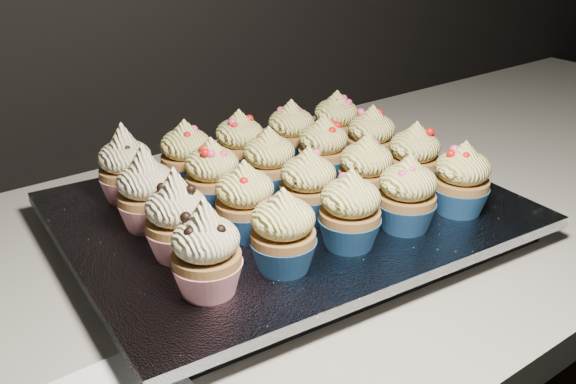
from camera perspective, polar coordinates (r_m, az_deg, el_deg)
name	(u,v)px	position (r m, az deg, el deg)	size (l,w,h in m)	color
worktop	(136,296)	(0.69, -13.37, -9.01)	(2.44, 0.64, 0.04)	beige
baking_tray	(288,222)	(0.75, 0.00, -2.71)	(0.46, 0.35, 0.02)	black
foil_lining	(288,209)	(0.74, 0.00, -1.55)	(0.49, 0.38, 0.01)	silver
cupcake_0	(206,252)	(0.57, -7.27, -5.36)	(0.06, 0.06, 0.10)	red
cupcake_1	(283,233)	(0.60, -0.43, -3.66)	(0.06, 0.06, 0.08)	navy
cupcake_2	(350,212)	(0.64, 5.53, -1.74)	(0.06, 0.06, 0.08)	navy
cupcake_3	(407,195)	(0.68, 10.52, -0.30)	(0.06, 0.06, 0.08)	navy
cupcake_4	(461,180)	(0.73, 15.16, 1.01)	(0.06, 0.06, 0.08)	navy
cupcake_5	(177,219)	(0.63, -9.82, -2.37)	(0.06, 0.06, 0.10)	red
cupcake_6	(245,202)	(0.66, -3.85, -0.88)	(0.06, 0.06, 0.08)	navy
cupcake_7	(308,186)	(0.69, 1.79, 0.50)	(0.06, 0.06, 0.08)	navy
cupcake_8	(366,172)	(0.73, 6.91, 1.80)	(0.06, 0.06, 0.08)	navy
cupcake_9	(414,158)	(0.78, 11.12, 2.96)	(0.06, 0.06, 0.08)	navy
cupcake_10	(147,192)	(0.69, -12.46, -0.02)	(0.06, 0.06, 0.10)	red
cupcake_11	(212,176)	(0.72, -6.74, 1.39)	(0.06, 0.06, 0.08)	navy
cupcake_12	(269,164)	(0.75, -1.69, 2.52)	(0.06, 0.06, 0.08)	navy
cupcake_13	(323,150)	(0.79, 3.14, 3.74)	(0.06, 0.06, 0.08)	navy
cupcake_14	(371,140)	(0.83, 7.39, 4.63)	(0.06, 0.06, 0.08)	navy
cupcake_15	(126,167)	(0.76, -14.21, 2.13)	(0.06, 0.06, 0.10)	red
cupcake_16	(186,156)	(0.78, -9.02, 3.17)	(0.06, 0.06, 0.08)	navy
cupcake_17	(240,145)	(0.81, -4.31, 4.22)	(0.06, 0.06, 0.08)	navy
cupcake_18	(291,133)	(0.85, 0.28, 5.23)	(0.06, 0.06, 0.08)	navy
cupcake_19	(336,123)	(0.89, 4.29, 6.12)	(0.06, 0.06, 0.08)	navy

